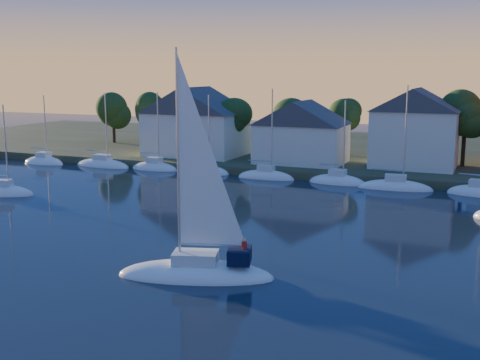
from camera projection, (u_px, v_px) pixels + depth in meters
The scene contains 9 objects.
shoreline_land at pixel (373, 155), 92.89m from camera, with size 160.00×50.00×2.00m, color #343C23.
wooden_dock at pixel (336, 179), 72.08m from camera, with size 120.00×3.00×1.00m, color brown.
clubhouse_west at pixel (195, 120), 84.95m from camera, with size 13.65×9.45×9.64m.
clubhouse_centre at pixel (302, 131), 78.00m from camera, with size 11.55×8.40×8.08m.
clubhouse_east at pixel (415, 127), 74.25m from camera, with size 10.50×8.40×9.80m.
tree_line at pixel (373, 114), 79.98m from camera, with size 93.40×5.40×8.90m.
moored_fleet at pixel (365, 185), 67.80m from camera, with size 95.50×2.40×12.05m.
hero_sailboat at pixel (198, 268), 37.82m from camera, with size 10.45×6.05×15.32m.
drifting_sailboat_left at pixel (3, 194), 62.95m from camera, with size 6.96×4.25×10.55m.
Camera 1 is at (17.21, -17.78, 12.81)m, focal length 45.00 mm.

